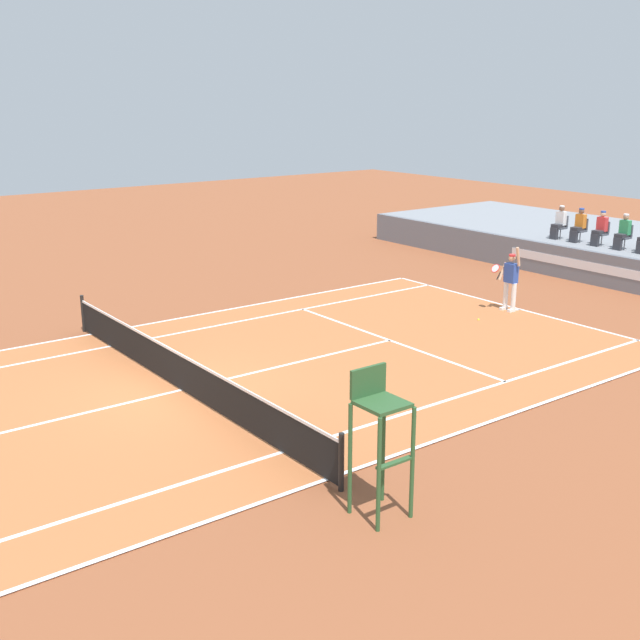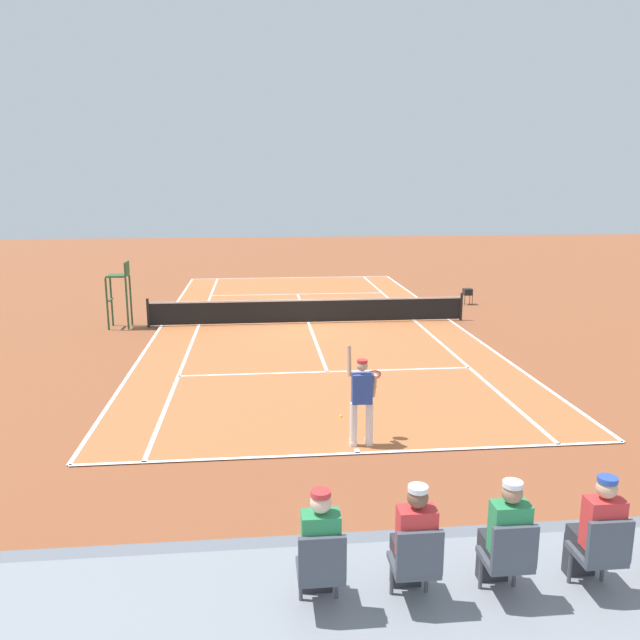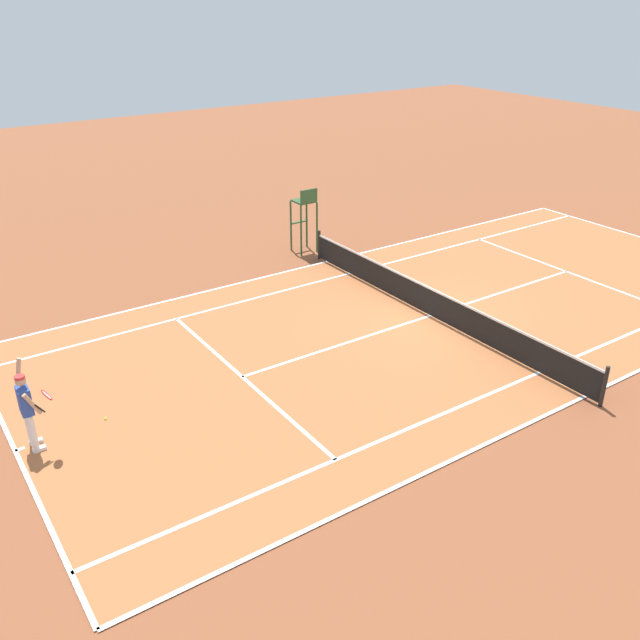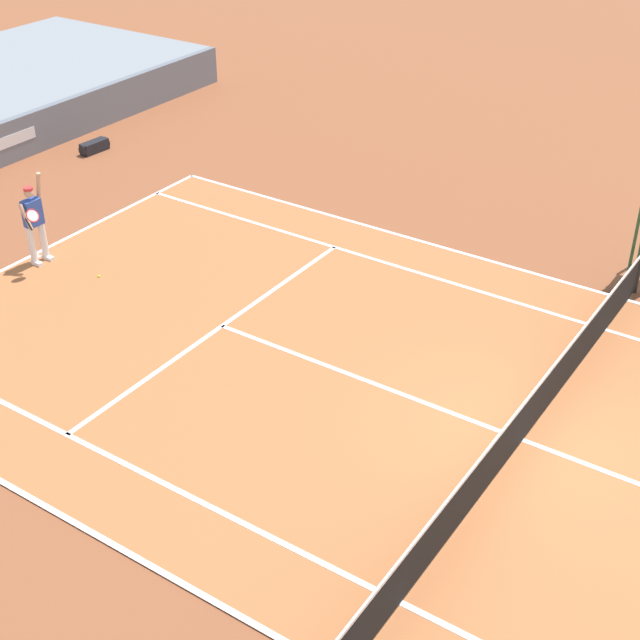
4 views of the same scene
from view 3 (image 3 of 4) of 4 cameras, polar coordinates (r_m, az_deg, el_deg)
The scene contains 6 objects.
ground_plane at distance 20.89m, azimuth 9.12°, elevation 0.28°, with size 80.00×80.00×0.00m, color brown.
court at distance 20.88m, azimuth 9.12°, elevation 0.31°, with size 11.08×23.88×0.03m.
net at distance 20.67m, azimuth 9.22°, elevation 1.59°, with size 11.98×0.10×1.07m.
tennis_player at distance 15.65m, azimuth -23.20°, elevation -6.87°, with size 0.77×0.62×2.08m.
tennis_ball at distance 16.57m, azimuth -17.45°, elevation -7.88°, with size 0.07×0.07×0.07m, color #D1E533.
umpire_chair at distance 25.39m, azimuth -1.28°, elevation 9.04°, with size 0.77×0.77×2.44m.
Camera 3 is at (-13.52, 13.19, 8.92)m, focal length 38.39 mm.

